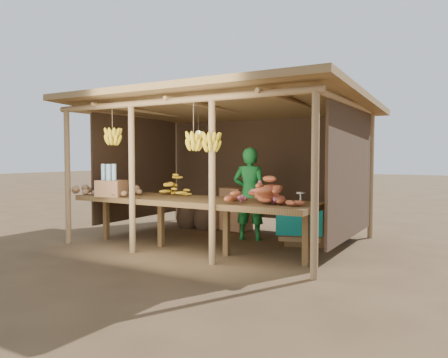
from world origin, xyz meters
The scene contains 13 objects.
ground centered at (0.00, 0.00, 0.00)m, with size 60.00×60.00×0.00m, color brown.
stall_structure centered at (-0.03, -0.02, 1.92)m, with size 4.70×3.50×2.43m.
counter centered at (0.00, -0.95, 0.74)m, with size 3.90×1.05×0.80m.
potato_heap centered at (-1.52, -1.18, 0.98)m, with size 1.06×0.63×0.37m, color #8B6747, non-canonical shape.
sweet_potato_heap centered at (1.27, -1.05, 0.98)m, with size 1.12×0.67×0.36m, color #AD502C, non-canonical shape.
onion_heap centered at (1.17, -1.00, 0.98)m, with size 0.73×0.44×0.35m, color #B4576D, non-canonical shape.
banana_pile centered at (-0.55, -0.67, 0.97)m, with size 0.54×0.33×0.34m, color yellow, non-canonical shape.
tomato_basin centered at (-1.90, -0.83, 0.89)m, with size 0.44×0.44×0.23m.
bottle_box centered at (-1.28, -1.34, 1.00)m, with size 0.47×0.41×0.52m.
vendor centered at (0.35, 0.27, 0.79)m, with size 0.58×0.38×1.59m, color #1B7D31.
tarp_crate centered at (1.31, 0.40, 0.36)m, with size 0.89×0.83×0.87m.
carton_stack centered at (-0.47, 0.94, 0.36)m, with size 1.14×0.51×0.81m.
burlap_sacks centered at (-1.08, 0.76, 0.27)m, with size 0.86×0.45×0.61m.
Camera 1 is at (3.74, -6.36, 1.44)m, focal length 35.00 mm.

